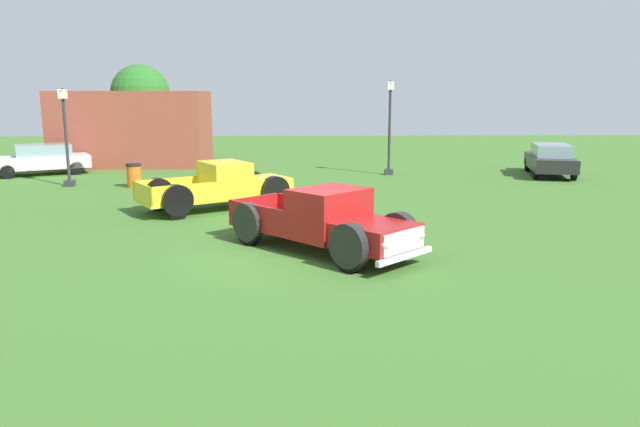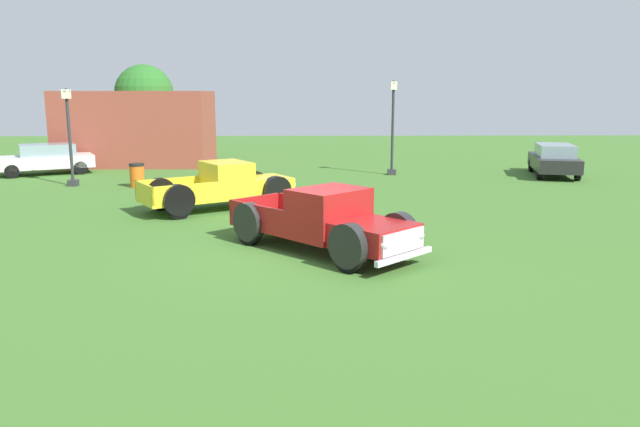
# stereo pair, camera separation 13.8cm
# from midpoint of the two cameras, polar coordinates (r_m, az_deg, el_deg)

# --- Properties ---
(ground_plane) EXTENTS (80.00, 80.00, 0.00)m
(ground_plane) POSITION_cam_midpoint_polar(r_m,az_deg,el_deg) (14.24, -2.04, -3.76)
(ground_plane) COLOR #3D6B28
(pickup_truck_foreground) EXTENTS (4.71, 4.82, 1.53)m
(pickup_truck_foreground) POSITION_cam_midpoint_polar(r_m,az_deg,el_deg) (14.07, 0.76, -0.89)
(pickup_truck_foreground) COLOR maroon
(pickup_truck_foreground) RESTS_ON ground_plane
(pickup_truck_behind_left) EXTENTS (5.14, 4.10, 1.52)m
(pickup_truck_behind_left) POSITION_cam_midpoint_polar(r_m,az_deg,el_deg) (19.93, -8.96, 2.56)
(pickup_truck_behind_left) COLOR yellow
(pickup_truck_behind_left) RESTS_ON ground_plane
(sedan_distant_a) EXTENTS (2.70, 4.58, 1.43)m
(sedan_distant_a) POSITION_cam_midpoint_polar(r_m,az_deg,el_deg) (29.47, 20.69, 4.81)
(sedan_distant_a) COLOR black
(sedan_distant_a) RESTS_ON ground_plane
(sedan_distant_b) EXTENTS (4.48, 3.41, 1.39)m
(sedan_distant_b) POSITION_cam_midpoint_polar(r_m,az_deg,el_deg) (30.72, -24.82, 4.69)
(sedan_distant_b) COLOR silver
(sedan_distant_b) RESTS_ON ground_plane
(lamp_post_near) EXTENTS (0.36, 0.36, 3.90)m
(lamp_post_near) POSITION_cam_midpoint_polar(r_m,az_deg,el_deg) (26.29, -22.90, 6.79)
(lamp_post_near) COLOR #2D2D33
(lamp_post_near) RESTS_ON ground_plane
(lamp_post_far) EXTENTS (0.36, 0.36, 4.27)m
(lamp_post_far) POSITION_cam_midpoint_polar(r_m,az_deg,el_deg) (27.98, 6.42, 8.20)
(lamp_post_far) COLOR #2D2D33
(lamp_post_far) RESTS_ON ground_plane
(trash_can) EXTENTS (0.59, 0.59, 0.95)m
(trash_can) POSITION_cam_midpoint_polar(r_m,az_deg,el_deg) (25.25, -17.22, 3.44)
(trash_can) COLOR orange
(trash_can) RESTS_ON ground_plane
(oak_tree_east) EXTENTS (2.92, 2.92, 5.11)m
(oak_tree_east) POSITION_cam_midpoint_polar(r_m,az_deg,el_deg) (32.47, -16.63, 10.67)
(oak_tree_east) COLOR brown
(oak_tree_east) RESTS_ON ground_plane
(brick_pavilion) EXTENTS (7.51, 4.39, 3.79)m
(brick_pavilion) POSITION_cam_midpoint_polar(r_m,az_deg,el_deg) (33.33, -17.23, 7.66)
(brick_pavilion) COLOR brown
(brick_pavilion) RESTS_ON ground_plane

